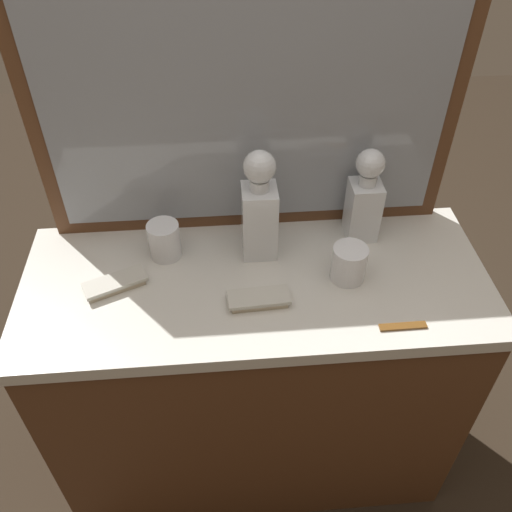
{
  "coord_description": "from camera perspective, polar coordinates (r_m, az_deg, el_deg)",
  "views": [
    {
      "loc": [
        -0.08,
        -0.98,
        1.85
      ],
      "look_at": [
        0.0,
        0.0,
        0.95
      ],
      "focal_mm": 37.96,
      "sensor_mm": 36.0,
      "label": 1
    }
  ],
  "objects": [
    {
      "name": "crystal_decanter_left",
      "position": [
        1.39,
        0.36,
        4.39
      ],
      "size": [
        0.09,
        0.09,
        0.31
      ],
      "color": "white",
      "rests_on": "dresser"
    },
    {
      "name": "ground_plane",
      "position": [
        2.1,
        -0.0,
        -19.48
      ],
      "size": [
        6.0,
        6.0,
        0.0
      ],
      "primitive_type": "plane",
      "color": "#2D2319"
    },
    {
      "name": "tortoiseshell_comb",
      "position": [
        1.33,
        15.22,
        -7.16
      ],
      "size": [
        0.11,
        0.02,
        0.01
      ],
      "color": "brown",
      "rests_on": "dresser"
    },
    {
      "name": "silver_brush_far_left",
      "position": [
        1.4,
        -14.63,
        -2.98
      ],
      "size": [
        0.17,
        0.12,
        0.02
      ],
      "color": "#B7A88C",
      "rests_on": "dresser"
    },
    {
      "name": "crystal_tumbler_far_right",
      "position": [
        1.39,
        9.74,
        -0.89
      ],
      "size": [
        0.09,
        0.09,
        0.1
      ],
      "color": "white",
      "rests_on": "dresser"
    },
    {
      "name": "crystal_tumbler_left",
      "position": [
        1.45,
        -9.61,
        1.51
      ],
      "size": [
        0.08,
        0.08,
        0.1
      ],
      "color": "white",
      "rests_on": "dresser"
    },
    {
      "name": "silver_brush_left",
      "position": [
        1.33,
        0.12,
        -4.57
      ],
      "size": [
        0.16,
        0.07,
        0.02
      ],
      "color": "#B7A88C",
      "rests_on": "dresser"
    },
    {
      "name": "crystal_decanter_front",
      "position": [
        1.49,
        11.3,
        5.49
      ],
      "size": [
        0.08,
        0.08,
        0.27
      ],
      "color": "white",
      "rests_on": "dresser"
    },
    {
      "name": "dresser_mirror",
      "position": [
        1.38,
        -0.84,
        14.83
      ],
      "size": [
        1.08,
        0.03,
        0.69
      ],
      "color": "brown",
      "rests_on": "dresser"
    },
    {
      "name": "dresser",
      "position": [
        1.72,
        -0.0,
        -12.66
      ],
      "size": [
        1.21,
        0.51,
        0.87
      ],
      "color": "brown",
      "rests_on": "ground_plane"
    }
  ]
}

